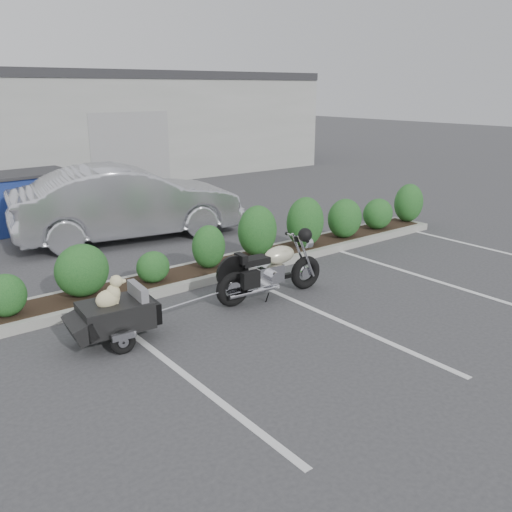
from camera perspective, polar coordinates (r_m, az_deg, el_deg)
ground at (r=8.22m, az=-1.24°, el=-7.11°), size 90.00×90.00×0.00m
planter_kerb at (r=10.41m, az=-4.11°, el=-1.36°), size 12.00×1.00×0.15m
motorcycle at (r=9.05m, az=1.60°, el=-1.53°), size 2.08×0.72×1.20m
pet_trailer at (r=7.73m, az=-14.68°, el=-5.96°), size 1.67×0.94×0.99m
sedan at (r=12.94m, az=-13.32°, el=5.50°), size 5.42×2.71×1.71m
dumpster at (r=14.76m, az=-22.91°, el=5.46°), size 2.23×1.61×1.41m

